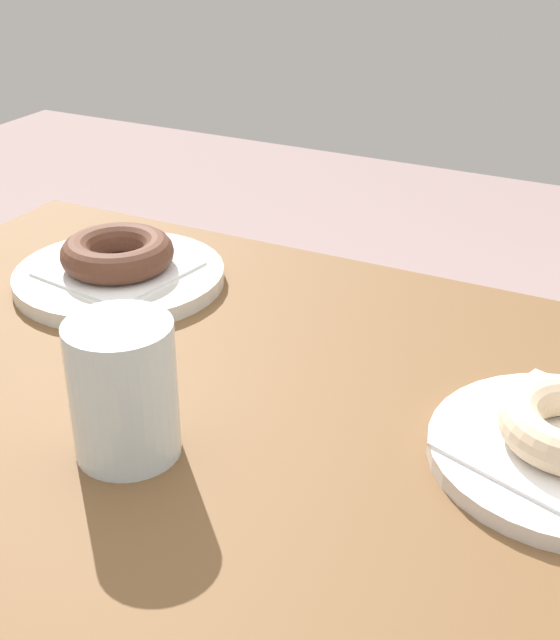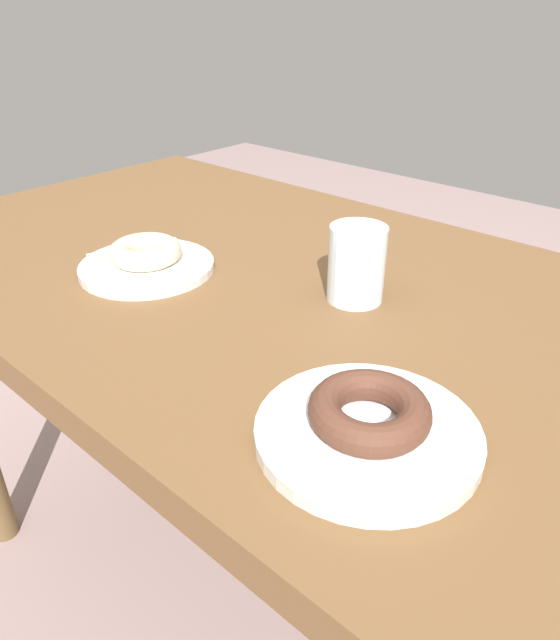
% 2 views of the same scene
% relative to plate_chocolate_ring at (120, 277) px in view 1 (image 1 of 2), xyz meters
% --- Properties ---
extents(table, '(1.19, 0.73, 0.75)m').
position_rel_plate_chocolate_ring_xyz_m(table, '(0.38, -0.21, -0.11)').
color(table, brown).
rests_on(table, ground_plane).
extents(plate_chocolate_ring, '(0.21, 0.21, 0.01)m').
position_rel_plate_chocolate_ring_xyz_m(plate_chocolate_ring, '(0.00, 0.00, 0.00)').
color(plate_chocolate_ring, silver).
rests_on(plate_chocolate_ring, table).
extents(napkin_chocolate_ring, '(0.14, 0.14, 0.00)m').
position_rel_plate_chocolate_ring_xyz_m(napkin_chocolate_ring, '(0.00, 0.00, 0.01)').
color(napkin_chocolate_ring, white).
rests_on(napkin_chocolate_ring, plate_chocolate_ring).
extents(donut_chocolate_ring, '(0.11, 0.11, 0.03)m').
position_rel_plate_chocolate_ring_xyz_m(donut_chocolate_ring, '(0.00, 0.00, 0.03)').
color(donut_chocolate_ring, '#543022').
rests_on(donut_chocolate_ring, napkin_chocolate_ring).
extents(water_glass, '(0.07, 0.07, 0.10)m').
position_rel_plate_chocolate_ring_xyz_m(water_glass, '(0.17, -0.22, 0.04)').
color(water_glass, silver).
rests_on(water_glass, table).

